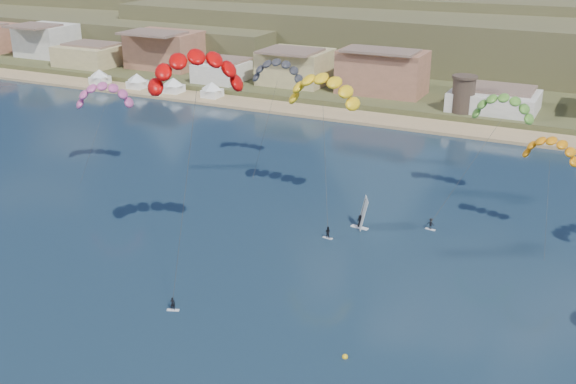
{
  "coord_description": "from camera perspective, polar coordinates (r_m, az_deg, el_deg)",
  "views": [
    {
      "loc": [
        37.55,
        -45.06,
        43.45
      ],
      "look_at": [
        0.0,
        32.0,
        10.0
      ],
      "focal_mm": 43.41,
      "sensor_mm": 36.0,
      "label": 1
    }
  ],
  "objects": [
    {
      "name": "kitesurfer_red",
      "position": [
        85.63,
        -7.59,
        10.33
      ],
      "size": [
        12.5,
        17.38,
        30.68
      ],
      "color": "silver",
      "rests_on": "ground"
    },
    {
      "name": "watchtower",
      "position": [
        166.54,
        14.18,
        7.81
      ],
      "size": [
        5.82,
        5.82,
        8.6
      ],
      "color": "#47382D",
      "rests_on": "ground"
    },
    {
      "name": "town",
      "position": [
        187.56,
        1.08,
        10.42
      ],
      "size": [
        400.0,
        24.0,
        12.0
      ],
      "color": "silver",
      "rests_on": "ground"
    },
    {
      "name": "beach_tents",
      "position": [
        193.26,
        -10.91,
        9.07
      ],
      "size": [
        43.4,
        6.4,
        5.0
      ],
      "color": "white",
      "rests_on": "ground"
    },
    {
      "name": "beach",
      "position": [
        161.54,
        11.63,
        5.36
      ],
      "size": [
        2200.0,
        12.0,
        0.9
      ],
      "color": "tan",
      "rests_on": "ground"
    },
    {
      "name": "windsurfer",
      "position": [
        105.6,
        6.01,
        -2.18
      ],
      "size": [
        2.83,
        3.09,
        4.89
      ],
      "color": "silver",
      "rests_on": "ground"
    },
    {
      "name": "distant_kite_dark",
      "position": [
        125.97,
        -0.89,
        10.23
      ],
      "size": [
        10.21,
        6.99,
        22.14
      ],
      "color": "#262626",
      "rests_on": "ground"
    },
    {
      "name": "distant_kite_pink",
      "position": [
        129.38,
        -14.89,
        8.01
      ],
      "size": [
        11.16,
        8.82,
        18.66
      ],
      "color": "#262626",
      "rests_on": "ground"
    },
    {
      "name": "kitesurfer_yellow",
      "position": [
        107.68,
        2.91,
        8.73
      ],
      "size": [
        12.63,
        13.76,
        24.01
      ],
      "color": "silver",
      "rests_on": "ground"
    },
    {
      "name": "buoy",
      "position": [
        76.44,
        4.69,
        -13.31
      ],
      "size": [
        0.63,
        0.63,
        0.63
      ],
      "color": "gold",
      "rests_on": "ground"
    },
    {
      "name": "distant_kite_orange",
      "position": [
        104.09,
        20.81,
        3.61
      ],
      "size": [
        8.66,
        6.33,
        17.15
      ],
      "color": "#262626",
      "rests_on": "ground"
    },
    {
      "name": "kitesurfer_green",
      "position": [
        114.37,
        17.19,
        6.89
      ],
      "size": [
        12.18,
        16.99,
        22.0
      ],
      "color": "silver",
      "rests_on": "ground"
    }
  ]
}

